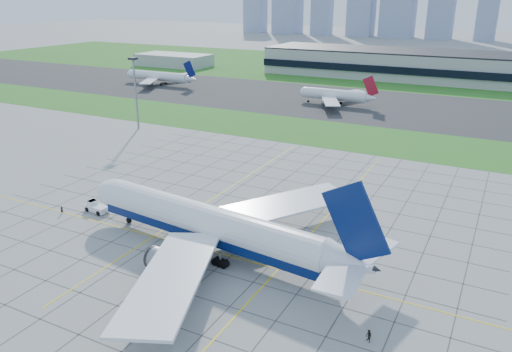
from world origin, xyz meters
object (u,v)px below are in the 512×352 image
at_px(pushback_tug, 96,207).
at_px(crew_far, 369,336).
at_px(crew_near, 62,210).
at_px(distant_jet_1, 336,95).
at_px(distant_jet_0, 159,76).
at_px(light_mast, 135,84).
at_px(airliner, 210,225).

xyz_separation_m(pushback_tug, crew_far, (67.19, -16.20, -0.07)).
relative_size(crew_near, distant_jet_1, 0.04).
relative_size(pushback_tug, distant_jet_1, 0.20).
distance_m(pushback_tug, crew_near, 7.47).
xyz_separation_m(pushback_tug, distant_jet_1, (10.27, 136.18, 3.44)).
bearing_deg(distant_jet_0, distant_jet_1, -3.78).
xyz_separation_m(distant_jet_0, distant_jet_1, (102.93, -6.81, -0.00)).
bearing_deg(distant_jet_0, crew_far, -44.88).
xyz_separation_m(crew_near, distant_jet_0, (-86.66, 147.44, 3.62)).
xyz_separation_m(crew_near, crew_far, (73.18, -11.74, 0.11)).
bearing_deg(pushback_tug, light_mast, 129.15).
bearing_deg(light_mast, distant_jet_1, 55.22).
xyz_separation_m(pushback_tug, distant_jet_0, (-92.65, 142.99, 3.44)).
xyz_separation_m(light_mast, distant_jet_0, (-52.13, 79.96, -11.69)).
distance_m(airliner, crew_far, 36.52).
relative_size(distant_jet_0, distant_jet_1, 1.01).
bearing_deg(airliner, light_mast, 144.16).
bearing_deg(crew_far, crew_near, -145.82).
xyz_separation_m(light_mast, crew_near, (34.53, -67.48, -15.31)).
height_order(light_mast, airliner, light_mast).
distance_m(crew_near, distant_jet_1, 141.61).
bearing_deg(light_mast, distant_jet_0, 123.10).
distance_m(airliner, pushback_tug, 33.66).
bearing_deg(crew_near, crew_far, -77.77).
relative_size(crew_near, distant_jet_0, 0.04).
height_order(crew_near, distant_jet_0, distant_jet_0).
xyz_separation_m(airliner, pushback_tug, (-33.13, 3.88, -4.56)).
bearing_deg(distant_jet_0, crew_near, -59.55).
bearing_deg(distant_jet_0, airliner, -49.42).
relative_size(airliner, crew_near, 37.84).
height_order(airliner, pushback_tug, airliner).
height_order(light_mast, crew_far, light_mast).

